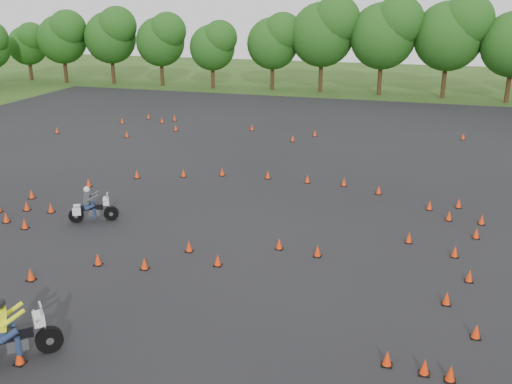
% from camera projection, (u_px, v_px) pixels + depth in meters
% --- Properties ---
extents(ground, '(140.00, 140.00, 0.00)m').
position_uv_depth(ground, '(229.00, 251.00, 23.05)').
color(ground, '#2D5119').
rests_on(ground, ground).
extents(asphalt_pad, '(62.00, 62.00, 0.00)m').
position_uv_depth(asphalt_pad, '(267.00, 202.00, 28.50)').
color(asphalt_pad, black).
rests_on(asphalt_pad, ground).
extents(treeline, '(86.88, 32.31, 10.53)m').
position_uv_depth(treeline, '(380.00, 54.00, 53.18)').
color(treeline, '#1F4D16').
rests_on(treeline, ground).
extents(traffic_cones, '(36.31, 32.73, 0.45)m').
position_uv_depth(traffic_cones, '(266.00, 200.00, 28.14)').
color(traffic_cones, '#EF350A').
rests_on(traffic_cones, asphalt_pad).
extents(rider_grey, '(2.28, 1.59, 1.70)m').
position_uv_depth(rider_grey, '(93.00, 204.00, 25.83)').
color(rider_grey, '#3A3E42').
rests_on(rider_grey, ground).
extents(rider_yellow, '(2.41, 2.36, 1.99)m').
position_uv_depth(rider_yellow, '(13.00, 330.00, 15.82)').
color(rider_yellow, '#EAF715').
rests_on(rider_yellow, ground).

